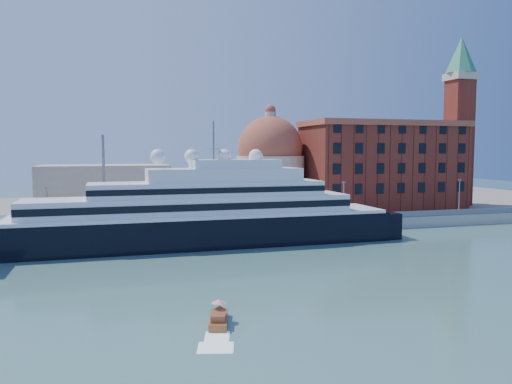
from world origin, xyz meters
name	(u,v)px	position (x,y,z in m)	size (l,w,h in m)	color
ground	(251,273)	(0.00, 0.00, 0.00)	(400.00, 400.00, 0.00)	#396360
quay	(206,229)	(0.00, 34.00, 1.25)	(180.00, 10.00, 2.50)	gray
land	(179,208)	(0.00, 75.00, 1.00)	(260.00, 72.00, 2.00)	slate
quay_fence	(210,223)	(0.00, 29.50, 3.10)	(180.00, 0.10, 1.20)	slate
superyacht	(168,222)	(-9.00, 23.00, 4.60)	(89.14, 12.36, 26.64)	black
service_barge	(20,253)	(-33.36, 20.69, 0.70)	(10.97, 3.94, 2.45)	white
water_taxi	(219,318)	(-8.85, -19.25, 0.61)	(3.08, 5.58, 2.52)	brown
warehouse	(383,164)	(52.00, 52.00, 13.79)	(43.00, 19.00, 23.25)	maroon
campanile	(459,110)	(76.00, 52.00, 28.76)	(8.40, 8.40, 47.00)	maroon
church	(213,176)	(6.39, 57.72, 10.91)	(66.00, 18.00, 25.50)	beige
lamp_posts	(143,190)	(-12.67, 32.27, 9.84)	(120.80, 2.40, 18.00)	slate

